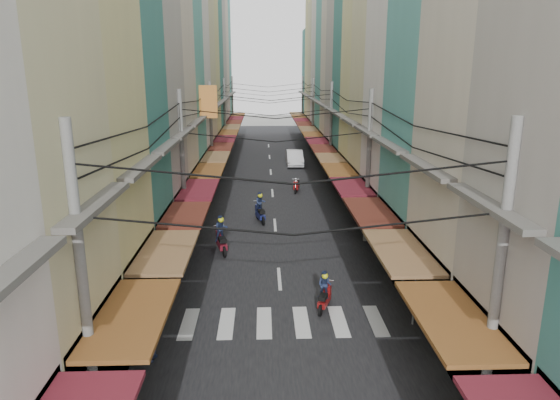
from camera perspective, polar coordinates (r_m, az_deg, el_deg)
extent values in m
plane|color=slate|center=(24.62, -0.23, -7.14)|extent=(160.00, 160.00, 0.00)
cube|color=black|center=(43.81, -1.03, 2.69)|extent=(10.00, 80.00, 0.02)
cube|color=slate|center=(44.18, -9.49, 2.62)|extent=(3.00, 80.00, 0.06)
cube|color=slate|center=(44.38, 7.40, 2.75)|extent=(3.00, 80.00, 0.06)
cube|color=silver|center=(19.37, -10.38, -13.73)|extent=(0.55, 2.40, 0.01)
cube|color=silver|center=(19.22, -6.12, -13.80)|extent=(0.55, 2.40, 0.01)
cube|color=silver|center=(19.17, -1.82, -13.80)|extent=(0.55, 2.40, 0.01)
cube|color=silver|center=(19.22, 2.48, -13.73)|extent=(0.55, 2.40, 0.01)
cube|color=silver|center=(19.37, 6.73, -13.58)|extent=(0.55, 2.40, 0.01)
cube|color=silver|center=(19.62, 10.89, -13.37)|extent=(0.55, 2.40, 0.01)
cube|color=black|center=(14.91, -21.90, -17.01)|extent=(1.20, 4.53, 3.20)
cube|color=brown|center=(13.80, -16.46, -12.54)|extent=(1.80, 4.34, 0.12)
cube|color=#595651|center=(12.93, -20.22, -0.45)|extent=(0.50, 4.24, 0.15)
cube|color=#D9CE87|center=(18.15, -26.09, 9.24)|extent=(6.00, 4.70, 15.81)
cube|color=black|center=(18.87, -17.13, -9.64)|extent=(1.20, 4.52, 3.20)
cube|color=olive|center=(18.01, -12.83, -5.72)|extent=(1.80, 4.33, 0.12)
cube|color=#595651|center=(17.35, -15.51, 3.64)|extent=(0.50, 4.23, 0.15)
cube|color=#387D74|center=(22.30, -21.88, 14.88)|extent=(6.00, 4.30, 19.25)
cube|color=black|center=(22.93, -14.28, -5.03)|extent=(1.20, 4.13, 3.20)
cube|color=#5F261B|center=(22.22, -10.73, -1.66)|extent=(1.80, 3.96, 0.12)
cube|color=#595651|center=(21.69, -12.81, 5.95)|extent=(0.50, 3.87, 0.15)
cube|color=#A7A098|center=(26.83, -18.60, 16.78)|extent=(6.00, 5.14, 20.93)
cube|color=black|center=(27.33, -12.25, -1.69)|extent=(1.20, 4.94, 3.20)
cube|color=maroon|center=(26.74, -9.25, 1.20)|extent=(1.80, 4.73, 0.12)
cube|color=#595651|center=(26.30, -10.94, 7.55)|extent=(0.50, 4.63, 0.15)
cube|color=beige|center=(31.69, -15.75, 13.39)|extent=(6.00, 4.95, 17.43)
cube|color=black|center=(32.13, -10.71, 0.86)|extent=(1.20, 4.75, 3.20)
cube|color=brown|center=(31.63, -8.14, 3.35)|extent=(1.80, 4.56, 0.12)
cube|color=#595651|center=(31.26, -9.54, 8.73)|extent=(0.50, 4.46, 0.15)
cube|color=#55A59D|center=(36.56, -13.85, 12.76)|extent=(6.00, 4.99, 16.32)
cube|color=black|center=(36.93, -9.58, 2.72)|extent=(1.20, 4.80, 3.20)
cube|color=olive|center=(36.50, -7.33, 4.90)|extent=(1.80, 4.60, 0.12)
cube|color=#595651|center=(36.18, -8.53, 9.57)|extent=(0.50, 4.50, 0.15)
cube|color=silver|center=(41.34, -12.76, 17.56)|extent=(6.00, 4.65, 22.87)
cube|color=black|center=(41.62, -8.74, 4.11)|extent=(1.20, 4.46, 3.20)
cube|color=#5F261B|center=(41.24, -6.73, 6.05)|extent=(1.80, 4.27, 0.12)
cube|color=#595651|center=(40.95, -7.78, 10.19)|extent=(0.50, 4.18, 0.15)
cube|color=beige|center=(45.99, -11.56, 15.88)|extent=(6.00, 4.89, 20.58)
cube|color=black|center=(46.29, -8.07, 5.21)|extent=(1.20, 4.70, 3.20)
cube|color=maroon|center=(45.94, -6.26, 6.96)|extent=(1.80, 4.50, 0.12)
cube|color=#595651|center=(45.69, -7.19, 10.67)|extent=(0.50, 4.40, 0.15)
cube|color=#D9CE87|center=(50.63, -10.62, 14.58)|extent=(6.00, 4.52, 18.44)
cube|color=black|center=(50.91, -7.53, 6.09)|extent=(1.20, 4.34, 3.20)
cube|color=brown|center=(50.60, -5.87, 7.69)|extent=(1.80, 4.16, 0.12)
cube|color=#595651|center=(50.37, -6.72, 11.06)|extent=(0.50, 4.07, 0.15)
cube|color=#387D74|center=(55.45, -9.92, 15.74)|extent=(6.00, 5.20, 20.63)
cube|color=black|center=(55.70, -7.06, 6.85)|extent=(1.20, 4.99, 3.20)
cube|color=olive|center=(55.41, -5.54, 8.31)|extent=(1.80, 4.78, 0.12)
cube|color=#595651|center=(55.20, -6.31, 11.39)|extent=(0.50, 4.68, 0.15)
cube|color=#A7A098|center=(60.53, -9.32, 17.12)|extent=(6.00, 4.94, 23.70)
cube|color=black|center=(60.70, -6.65, 7.51)|extent=(1.20, 4.74, 3.20)
cube|color=#5F261B|center=(60.44, -5.26, 8.85)|extent=(1.80, 4.55, 0.12)
cube|color=#595651|center=(60.25, -5.95, 11.68)|extent=(0.50, 4.45, 0.15)
cube|color=beige|center=(65.40, -8.72, 15.83)|extent=(6.00, 4.96, 21.12)
cube|color=black|center=(65.60, -6.31, 8.06)|extent=(1.20, 4.76, 3.20)
cube|color=maroon|center=(65.36, -5.02, 9.30)|extent=(1.80, 4.56, 0.12)
cube|color=#595651|center=(65.18, -5.66, 11.92)|extent=(0.50, 4.46, 0.15)
cube|color=#55A59D|center=(70.36, -8.22, 15.27)|extent=(6.00, 5.04, 19.90)
cube|color=black|center=(70.56, -6.02, 8.54)|extent=(1.20, 4.84, 3.20)
cube|color=brown|center=(70.33, -4.81, 9.69)|extent=(1.80, 4.64, 0.12)
cube|color=#595651|center=(70.16, -5.41, 12.12)|extent=(0.50, 4.54, 0.15)
cube|color=brown|center=(35.10, -8.19, 11.06)|extent=(1.20, 0.40, 2.20)
cube|color=black|center=(15.09, 24.06, -16.84)|extent=(1.20, 4.54, 3.20)
cube|color=brown|center=(13.85, 18.96, -12.65)|extent=(1.80, 4.35, 0.12)
cube|color=#595651|center=(13.05, 22.72, -0.56)|extent=(0.50, 4.25, 0.15)
cube|color=beige|center=(18.56, 27.65, 19.38)|extent=(6.00, 4.97, 22.38)
cube|color=black|center=(19.03, 17.75, -9.48)|extent=(1.20, 4.78, 3.20)
cube|color=olive|center=(18.06, 13.59, -5.70)|extent=(1.80, 4.58, 0.12)
cube|color=#595651|center=(17.46, 16.25, 3.65)|extent=(0.50, 4.48, 0.15)
cube|color=#55A59D|center=(23.04, 20.49, 9.76)|extent=(6.00, 5.03, 15.08)
cube|color=black|center=(23.45, 13.74, -4.54)|extent=(1.20, 4.83, 3.20)
cube|color=#5F261B|center=(22.68, 10.30, -1.31)|extent=(1.80, 4.63, 0.12)
cube|color=#595651|center=(22.20, 12.30, 6.18)|extent=(0.50, 4.53, 0.15)
cube|color=silver|center=(27.64, 17.17, 17.56)|extent=(6.00, 4.79, 21.66)
cube|color=black|center=(27.99, 11.09, -1.24)|extent=(1.20, 4.60, 3.20)
cube|color=maroon|center=(27.34, 8.17, 1.54)|extent=(1.80, 4.41, 0.12)
cube|color=#595651|center=(26.94, 9.78, 7.77)|extent=(0.50, 4.31, 0.15)
cube|color=beige|center=(32.07, 14.35, 16.46)|extent=(6.00, 4.52, 20.74)
cube|color=black|center=(32.39, 9.28, 1.03)|extent=(1.20, 4.34, 3.20)
cube|color=brown|center=(31.83, 6.73, 3.47)|extent=(1.80, 4.16, 0.12)
cube|color=#595651|center=(31.49, 8.08, 8.83)|extent=(0.50, 4.07, 0.15)
cube|color=#D9CE87|center=(36.29, 12.12, 11.11)|extent=(6.00, 4.12, 14.13)
cube|color=black|center=(36.53, 8.00, 2.65)|extent=(1.20, 3.96, 3.20)
cube|color=olive|center=(36.03, 5.72, 4.82)|extent=(1.80, 3.79, 0.12)
cube|color=#595651|center=(35.73, 6.89, 9.56)|extent=(0.50, 3.71, 0.15)
cube|color=#387D74|center=(40.38, 10.78, 14.04)|extent=(6.00, 4.40, 17.68)
cube|color=black|center=(40.65, 6.98, 3.92)|extent=(1.20, 4.23, 3.20)
cube|color=#5F261B|center=(40.21, 4.92, 5.88)|extent=(1.80, 4.05, 0.12)
cube|color=#595651|center=(39.94, 5.96, 10.13)|extent=(0.50, 3.96, 0.15)
cube|color=#A7A098|center=(44.86, 9.64, 17.28)|extent=(6.00, 4.64, 22.59)
cube|color=black|center=(45.05, 6.11, 5.01)|extent=(1.20, 4.45, 3.20)
cube|color=maroon|center=(44.65, 4.24, 6.78)|extent=(1.80, 4.26, 0.12)
cube|color=#595651|center=(44.41, 5.16, 10.61)|extent=(0.50, 4.17, 0.15)
cube|color=beige|center=(49.07, 8.58, 16.31)|extent=(6.00, 4.00, 21.25)
cube|color=black|center=(49.27, 5.42, 5.86)|extent=(1.20, 3.84, 3.20)
cube|color=brown|center=(48.91, 3.70, 7.49)|extent=(1.80, 3.68, 0.12)
cube|color=#595651|center=(48.69, 4.53, 10.99)|extent=(0.50, 3.60, 0.15)
cube|color=#55A59D|center=(53.53, 7.70, 16.78)|extent=(6.00, 5.01, 22.33)
cube|color=black|center=(53.69, 4.81, 6.61)|extent=(1.20, 4.81, 3.20)
cube|color=olive|center=(53.36, 3.23, 8.11)|extent=(1.80, 4.61, 0.12)
cube|color=#595651|center=(53.16, 3.98, 11.32)|extent=(0.50, 4.51, 0.15)
cube|color=silver|center=(58.44, 6.83, 15.35)|extent=(6.00, 5.00, 19.71)
cube|color=black|center=(58.62, 4.24, 7.31)|extent=(1.20, 4.80, 3.20)
cube|color=#5F261B|center=(58.31, 2.78, 8.68)|extent=(1.80, 4.60, 0.12)
cube|color=#595651|center=(58.13, 3.47, 11.62)|extent=(0.50, 4.50, 0.15)
cube|color=beige|center=(63.05, 6.14, 14.02)|extent=(6.00, 4.32, 16.86)
cube|color=black|center=(63.22, 3.79, 7.86)|extent=(1.20, 4.15, 3.20)
cube|color=maroon|center=(62.93, 2.44, 9.13)|extent=(1.80, 3.97, 0.12)
cube|color=#595651|center=(62.76, 3.07, 11.86)|extent=(0.50, 3.89, 0.15)
cube|color=#D9CE87|center=(67.34, 5.65, 15.40)|extent=(6.00, 4.33, 19.96)
cube|color=black|center=(67.49, 3.43, 8.31)|extent=(1.20, 4.16, 3.20)
cube|color=brown|center=(67.23, 2.15, 9.50)|extent=(1.80, 3.99, 0.12)
cube|color=#595651|center=(67.07, 2.75, 12.05)|extent=(0.50, 3.90, 0.15)
cube|color=#387D74|center=(71.93, 5.10, 13.13)|extent=(6.00, 4.88, 14.34)
cube|color=black|center=(72.05, 3.09, 8.73)|extent=(1.20, 4.68, 3.20)
cube|color=olive|center=(71.80, 1.89, 9.84)|extent=(1.80, 4.49, 0.12)
cube|color=#595651|center=(71.65, 2.44, 12.23)|extent=(0.50, 4.39, 0.15)
cylinder|color=slate|center=(12.69, -21.52, -9.99)|extent=(0.26, 0.26, 8.20)
cylinder|color=slate|center=(13.21, 23.56, -9.22)|extent=(0.26, 0.26, 8.20)
cylinder|color=slate|center=(26.66, -11.04, 3.50)|extent=(0.26, 0.26, 8.20)
cylinder|color=slate|center=(26.91, 10.07, 3.65)|extent=(0.26, 0.26, 8.20)
cylinder|color=slate|center=(41.36, -7.87, 7.58)|extent=(0.26, 0.26, 8.20)
cylinder|color=slate|center=(41.52, 5.83, 7.67)|extent=(0.26, 0.26, 8.20)
cylinder|color=slate|center=(56.22, -6.34, 9.51)|extent=(0.26, 0.26, 8.20)
cylinder|color=slate|center=(56.34, 3.79, 9.58)|extent=(0.26, 0.26, 8.20)
cylinder|color=slate|center=(71.14, -5.45, 10.62)|extent=(0.26, 0.26, 8.20)
cylinder|color=slate|center=(71.23, 2.58, 10.68)|extent=(0.26, 0.26, 8.20)
imported|color=silver|center=(49.02, 1.68, 3.98)|extent=(5.20, 2.04, 1.84)
imported|color=black|center=(27.75, 11.86, -4.89)|extent=(1.63, 0.97, 1.06)
cylinder|color=black|center=(26.62, -6.56, -4.87)|extent=(0.11, 0.57, 0.57)
cylinder|color=black|center=(25.28, -6.80, -5.95)|extent=(0.11, 0.57, 0.57)
cube|color=maroon|center=(25.89, -6.69, -5.03)|extent=(0.37, 1.26, 0.31)
cube|color=black|center=(25.52, -6.76, -4.54)|extent=(0.35, 0.60, 0.20)
cube|color=maroon|center=(26.37, -6.60, -4.07)|extent=(0.33, 0.31, 0.60)
imported|color=#202A4B|center=(25.84, -6.70, -4.73)|extent=(0.58, 0.41, 1.45)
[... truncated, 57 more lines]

